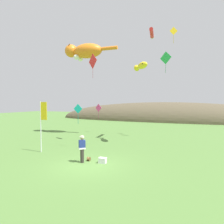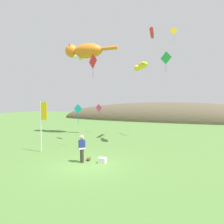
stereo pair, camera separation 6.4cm
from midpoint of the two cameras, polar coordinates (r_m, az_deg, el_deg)
ground_plane at (r=13.00m, az=-7.17°, el=-14.82°), size 120.00×120.00×0.00m
distant_hill_ridge at (r=45.03m, az=14.64°, el=-2.34°), size 51.33×11.68×7.99m
festival_attendant at (r=13.31m, az=-8.69°, el=-10.16°), size 0.48×0.48×1.77m
kite_spool at (r=13.82m, az=-6.79°, el=-13.15°), size 0.17×0.28×0.28m
picnic_cooler at (r=13.25m, az=-2.87°, el=-13.65°), size 0.50×0.34×0.36m
festival_banner_pole at (r=16.58m, az=-19.42°, el=-1.90°), size 0.66×0.08×4.00m
kite_giant_cat at (r=25.61m, az=-8.05°, el=16.79°), size 6.80×2.16×2.06m
kite_fish_windsock at (r=19.39m, az=8.29°, el=12.91°), size 1.88×2.22×0.71m
kite_tube_streamer at (r=22.08m, az=11.18°, el=21.22°), size 0.77×2.41×0.44m
kite_diamond_teal at (r=17.60m, az=-9.80°, el=0.81°), size 0.85×0.07×1.75m
kite_diamond_red at (r=20.24m, az=-5.62°, el=14.23°), size 1.31×0.82×2.43m
kite_diamond_green at (r=22.91m, az=15.02°, el=14.68°), size 1.27×0.58×2.28m
kite_diamond_pink at (r=26.07m, az=-3.96°, el=1.15°), size 1.02×0.35×1.97m
kite_diamond_gold at (r=24.49m, az=17.12°, el=21.21°), size 0.81×0.39×1.78m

